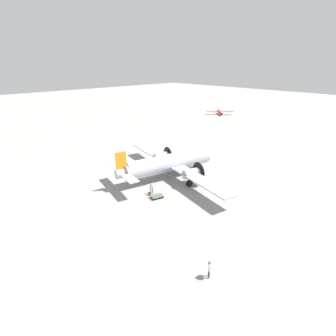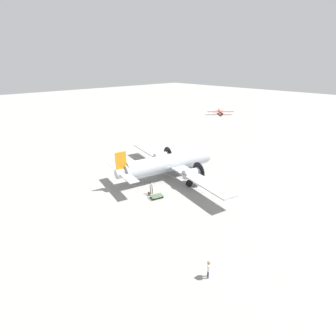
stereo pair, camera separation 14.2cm
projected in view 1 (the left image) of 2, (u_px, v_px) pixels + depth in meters
name	position (u px, v px, depth m)	size (l,w,h in m)	color
ground_plane	(168.00, 177.00, 43.12)	(300.00, 300.00, 0.00)	gray
apron_line_eastwest	(171.00, 176.00, 43.58)	(120.00, 0.16, 0.01)	silver
apron_line_northsouth	(133.00, 162.00, 49.58)	(0.16, 120.00, 0.01)	silver
airliner_main	(170.00, 163.00, 42.37)	(26.49, 17.63, 5.77)	#ADB2BC
crew_foreground	(209.00, 268.00, 22.75)	(0.44, 0.46, 1.73)	navy
passenger_boarding	(152.00, 187.00, 37.38)	(0.36, 0.50, 1.69)	#473D2D
suitcase_near_door	(149.00, 194.00, 37.22)	(0.34, 0.17, 0.52)	#47331E
baggage_cart	(157.00, 196.00, 36.52)	(1.59, 1.95, 0.56)	#4C6047
light_aircraft_distant	(220.00, 112.00, 94.13)	(7.35, 7.64, 1.86)	#B2231E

